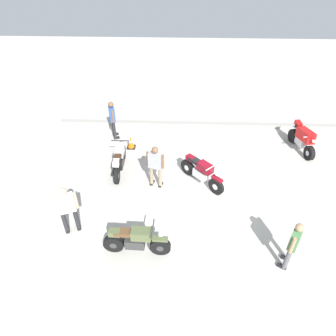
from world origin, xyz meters
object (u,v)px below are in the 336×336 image
Objects in this scene: motorcycle_maroon_cruiser at (202,172)px; motorcycle_olive_vintage at (136,241)px; person_in_white_shirt at (67,207)px; motorcycle_red_sportbike at (303,138)px; person_in_green_shirt at (293,243)px; motorcycle_silver_cruiser at (119,160)px; person_in_gray_shirt at (155,164)px; traffic_cone at (131,142)px; person_in_blue_shirt at (112,118)px.

motorcycle_maroon_cruiser is 3.74m from motorcycle_olive_vintage.
person_in_white_shirt is at bearing -102.38° from motorcycle_maroon_cruiser.
motorcycle_maroon_cruiser is 0.91× the size of person_in_white_shirt.
motorcycle_red_sportbike reaches higher than motorcycle_maroon_cruiser.
person_in_white_shirt is 6.40m from person_in_green_shirt.
motorcycle_olive_vintage is 1.19× the size of person_in_green_shirt.
person_in_white_shirt is at bearing 161.95° from motorcycle_silver_cruiser.
person_in_white_shirt is 3.31m from person_in_gray_shirt.
person_in_green_shirt is at bearing -31.02° from motorcycle_red_sportbike.
motorcycle_maroon_cruiser is (3.10, -0.63, 0.00)m from motorcycle_silver_cruiser.
traffic_cone is at bearing -170.90° from motorcycle_maroon_cruiser.
motorcycle_red_sportbike is 6.13m from person_in_green_shirt.
motorcycle_red_sportbike is at bearing 42.83° from motorcycle_olive_vintage.
motorcycle_olive_vintage is at bearing 27.54° from person_in_green_shirt.
motorcycle_red_sportbike is at bearing 74.93° from motorcycle_maroon_cruiser.
motorcycle_red_sportbike is 1.18× the size of person_in_green_shirt.
person_in_green_shirt is (6.32, -0.98, -0.09)m from person_in_white_shirt.
person_in_white_shirt is at bearing -111.70° from person_in_blue_shirt.
person_in_white_shirt reaches higher than motorcycle_silver_cruiser.
motorcycle_red_sportbike is 8.39m from motorcycle_olive_vintage.
person_in_white_shirt is 1.04× the size of person_in_gray_shirt.
motorcycle_olive_vintage is (-6.36, -5.47, -0.11)m from motorcycle_red_sportbike.
motorcycle_red_sportbike reaches higher than traffic_cone.
person_in_gray_shirt is 2.85m from traffic_cone.
motorcycle_red_sportbike is 1.21× the size of motorcycle_maroon_cruiser.
person_in_green_shirt is at bearing -47.91° from traffic_cone.
person_in_green_shirt reaches higher than motorcycle_red_sportbike.
person_in_gray_shirt is at bearing -120.20° from motorcycle_silver_cruiser.
person_in_white_shirt is at bearing -71.27° from motorcycle_red_sportbike.
person_in_white_shirt is (-1.00, -3.07, 0.50)m from motorcycle_silver_cruiser.
person_in_gray_shirt reaches higher than motorcycle_red_sportbike.
person_in_gray_shirt is (-6.00, -2.53, 0.38)m from motorcycle_red_sportbike.
motorcycle_olive_vintage is 6.49m from person_in_blue_shirt.
person_in_blue_shirt reaches higher than motorcycle_silver_cruiser.
motorcycle_olive_vintage is 1.13× the size of person_in_blue_shirt.
person_in_blue_shirt reaches higher than person_in_green_shirt.
traffic_cone is (1.20, 4.69, -0.77)m from person_in_white_shirt.
person_in_white_shirt reaches higher than person_in_gray_shirt.
person_in_gray_shirt is 0.99× the size of person_in_blue_shirt.
person_in_gray_shirt is 1.04× the size of person_in_green_shirt.
person_in_white_shirt is at bearing 148.98° from person_in_gray_shirt.
motorcycle_silver_cruiser is 1.65m from traffic_cone.
person_in_white_shirt reaches higher than traffic_cone.
motorcycle_maroon_cruiser is at bearing -101.53° from motorcycle_silver_cruiser.
traffic_cone is at bearing -16.74° from person_in_green_shirt.
motorcycle_maroon_cruiser is at bearing 59.62° from motorcycle_olive_vintage.
person_in_white_shirt is 3.34× the size of traffic_cone.
motorcycle_maroon_cruiser is 3.03× the size of traffic_cone.
motorcycle_silver_cruiser is 1.18× the size of person_in_white_shirt.
motorcycle_maroon_cruiser is 3.68m from traffic_cone.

